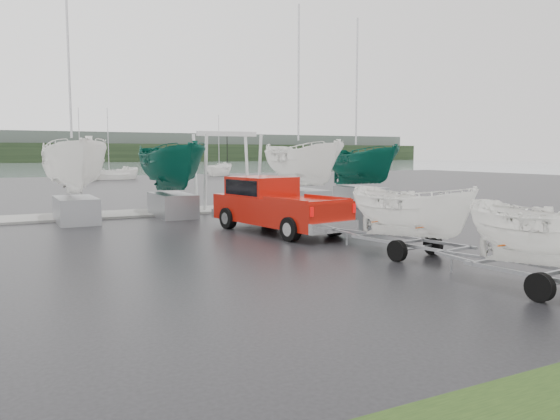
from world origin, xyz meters
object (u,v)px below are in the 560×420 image
at_px(trailer_hitched, 412,167).
at_px(trailer_parked, 557,177).
at_px(boat_hoist, 227,159).
at_px(pickup_truck, 273,203).

xyz_separation_m(trailer_hitched, trailer_parked, (-0.11, -4.63, -0.10)).
bearing_deg(boat_hoist, trailer_parked, -91.34).
bearing_deg(trailer_parked, pickup_truck, 88.43).
bearing_deg(pickup_truck, trailer_parked, -94.62).
height_order(trailer_hitched, trailer_parked, trailer_hitched).
relative_size(trailer_hitched, trailer_parked, 1.04).
relative_size(trailer_parked, boat_hoist, 1.11).
relative_size(trailer_hitched, boat_hoist, 1.16).
distance_m(trailer_hitched, boat_hoist, 14.80).
distance_m(pickup_truck, trailer_hitched, 6.81).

